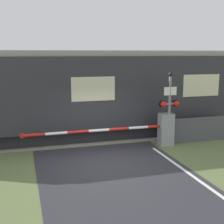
% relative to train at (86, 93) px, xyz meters
% --- Properties ---
extents(ground_plane, '(80.00, 80.00, 0.00)m').
position_rel_train_xyz_m(ground_plane, '(-0.05, -3.77, -2.05)').
color(ground_plane, '#5B6B3D').
extents(track_bed, '(36.00, 3.20, 0.13)m').
position_rel_train_xyz_m(track_bed, '(-0.05, 0.00, -2.03)').
color(track_bed, gray).
rests_on(track_bed, ground_plane).
extents(train, '(18.73, 2.99, 4.02)m').
position_rel_train_xyz_m(train, '(0.00, 0.00, 0.00)').
color(train, black).
rests_on(train, ground_plane).
extents(crossing_barrier, '(6.30, 0.44, 1.39)m').
position_rel_train_xyz_m(crossing_barrier, '(2.45, -2.46, -1.33)').
color(crossing_barrier, gray).
rests_on(crossing_barrier, ground_plane).
extents(signal_post, '(0.90, 0.26, 3.15)m').
position_rel_train_xyz_m(signal_post, '(2.97, -2.63, -0.26)').
color(signal_post, gray).
rests_on(signal_post, ground_plane).
extents(roadside_fence, '(3.54, 0.06, 1.10)m').
position_rel_train_xyz_m(roadside_fence, '(4.43, -2.34, -1.50)').
color(roadside_fence, '#4C4C51').
rests_on(roadside_fence, ground_plane).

